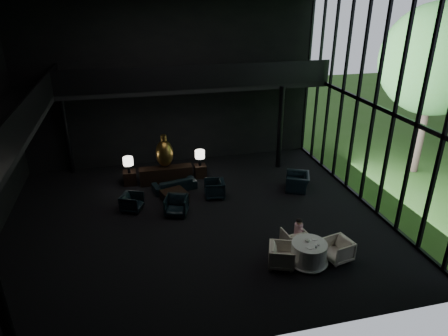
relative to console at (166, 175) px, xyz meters
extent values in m
cube|color=black|center=(0.75, -3.50, -0.37)|extent=(14.00, 12.00, 0.02)
cube|color=black|center=(0.75, 2.50, 3.63)|extent=(14.00, 0.04, 8.00)
cube|color=black|center=(0.75, -9.50, 3.63)|extent=(14.00, 0.04, 8.00)
cube|color=black|center=(-5.25, -3.50, 3.63)|extent=(2.00, 12.00, 0.25)
cube|color=black|center=(1.75, 1.50, 3.63)|extent=(12.00, 2.00, 0.25)
cube|color=black|center=(-4.25, -3.50, 4.23)|extent=(0.06, 12.00, 1.00)
cube|color=black|center=(1.75, 0.50, 4.23)|extent=(12.00, 0.06, 1.00)
cylinder|color=black|center=(-4.25, -9.20, 1.63)|extent=(0.24, 0.24, 4.00)
cylinder|color=black|center=(-4.25, 2.20, 1.63)|extent=(0.24, 0.24, 4.00)
cylinder|color=black|center=(5.55, 0.50, 1.63)|extent=(0.24, 0.24, 4.00)
cylinder|color=#382D23|center=(11.75, -1.50, 2.08)|extent=(0.36, 0.36, 4.90)
sphere|color=#2B5E21|center=(11.75, -1.50, 4.88)|extent=(4.80, 4.80, 4.80)
cube|color=black|center=(0.00, 0.00, 0.00)|extent=(2.35, 0.53, 0.75)
ellipsoid|color=#AB8920|center=(0.00, 0.15, 0.98)|extent=(0.78, 0.78, 1.22)
cylinder|color=#AB8920|center=(0.00, 0.15, 1.71)|extent=(0.27, 0.27, 0.25)
cube|color=black|center=(-1.60, 0.24, -0.07)|extent=(0.56, 0.56, 0.62)
cylinder|color=black|center=(-1.60, 0.08, 0.43)|extent=(0.13, 0.13, 0.38)
cylinder|color=white|center=(-1.60, 0.08, 0.80)|extent=(0.44, 0.44, 0.35)
cube|color=black|center=(1.60, 0.24, -0.08)|extent=(0.53, 0.53, 0.59)
cylinder|color=black|center=(1.60, 0.21, 0.40)|extent=(0.13, 0.13, 0.39)
cylinder|color=white|center=(1.60, 0.21, 0.77)|extent=(0.44, 0.44, 0.35)
imported|color=black|center=(0.27, -0.82, -0.05)|extent=(1.74, 0.83, 0.66)
imported|color=black|center=(-1.57, -2.21, 0.01)|extent=(0.95, 0.97, 0.77)
imported|color=black|center=(1.82, -1.88, 0.07)|extent=(0.91, 0.96, 0.89)
imported|color=black|center=(0.09, -2.95, 0.09)|extent=(1.13, 1.09, 0.93)
imported|color=black|center=(5.48, -2.03, 0.13)|extent=(1.15, 1.37, 1.02)
cube|color=black|center=(0.15, -1.82, -0.17)|extent=(1.19, 1.19, 0.42)
cylinder|color=white|center=(3.77, -6.95, 0.00)|extent=(1.12, 1.12, 0.75)
cone|color=white|center=(3.77, -6.95, -0.32)|extent=(1.27, 1.27, 0.10)
imported|color=beige|center=(3.67, -5.98, -0.03)|extent=(0.74, 0.70, 0.69)
imported|color=silver|center=(4.77, -6.98, 0.04)|extent=(0.91, 0.95, 0.83)
imported|color=beige|center=(2.90, -6.86, 0.06)|extent=(1.03, 1.06, 0.86)
cylinder|color=#D6A5BE|center=(3.83, -5.96, 0.28)|extent=(0.28, 0.28, 0.40)
sphere|color=#D8A884|center=(3.83, -5.96, 0.58)|extent=(0.20, 0.20, 0.20)
ellipsoid|color=black|center=(3.83, -5.96, 0.61)|extent=(0.21, 0.21, 0.14)
cylinder|color=white|center=(3.68, -7.15, 0.38)|extent=(0.30, 0.30, 0.01)
cylinder|color=white|center=(4.02, -6.76, 0.38)|extent=(0.26, 0.26, 0.01)
cylinder|color=white|center=(3.94, -7.06, 0.38)|extent=(0.19, 0.19, 0.01)
cylinder|color=white|center=(3.98, -7.12, 0.42)|extent=(0.10, 0.10, 0.06)
ellipsoid|color=white|center=(3.74, -6.82, 0.42)|extent=(0.16, 0.16, 0.08)
cylinder|color=#99999E|center=(3.86, -7.21, 0.41)|extent=(0.08, 0.08, 0.07)
camera|label=1|loc=(-1.26, -16.45, 7.59)|focal=32.00mm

